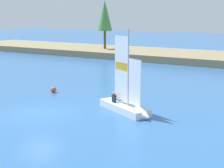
# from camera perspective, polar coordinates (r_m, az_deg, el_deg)

# --- Properties ---
(ground_plane) EXTENTS (200.00, 200.00, 0.00)m
(ground_plane) POSITION_cam_1_polar(r_m,az_deg,el_deg) (22.31, -12.01, -4.83)
(ground_plane) COLOR #2D609E
(shore_bank) EXTENTS (80.00, 11.17, 0.92)m
(shore_bank) POSITION_cam_1_polar(r_m,az_deg,el_deg) (48.37, 12.90, 4.48)
(shore_bank) COLOR #897A56
(shore_bank) RESTS_ON ground
(shoreline_tree_left) EXTENTS (2.29, 2.29, 7.34)m
(shoreline_tree_left) POSITION_cam_1_polar(r_m,az_deg,el_deg) (52.99, -1.21, 11.28)
(shoreline_tree_left) COLOR brown
(shoreline_tree_left) RESTS_ON shore_bank
(sailboat) EXTENTS (4.74, 3.16, 5.62)m
(sailboat) POSITION_cam_1_polar(r_m,az_deg,el_deg) (21.73, 3.01, -3.82)
(sailboat) COLOR white
(sailboat) RESTS_ON ground
(channel_buoy) EXTENTS (0.46, 0.46, 0.46)m
(channel_buoy) POSITION_cam_1_polar(r_m,az_deg,el_deg) (27.96, -9.73, -0.92)
(channel_buoy) COLOR #E54C19
(channel_buoy) RESTS_ON ground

